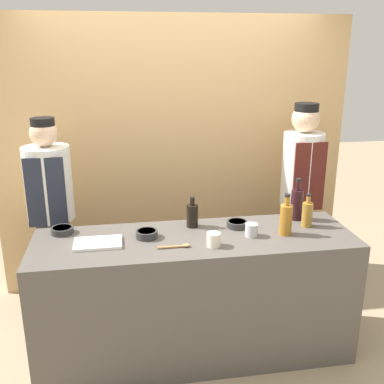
{
  "coord_description": "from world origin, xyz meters",
  "views": [
    {
      "loc": [
        -0.47,
        -2.76,
        2.12
      ],
      "look_at": [
        0.0,
        0.13,
        1.18
      ],
      "focal_mm": 42.0,
      "sensor_mm": 36.0,
      "label": 1
    }
  ],
  "objects_px": {
    "cutting_board": "(98,243)",
    "chef_left": "(52,213)",
    "cup_cream": "(214,240)",
    "chef_right": "(300,194)",
    "bottle_vinegar": "(307,214)",
    "sauce_bowl_white": "(237,224)",
    "bottle_soy": "(192,215)",
    "sauce_bowl_brown": "(147,234)",
    "sauce_bowl_orange": "(62,230)",
    "wooden_spoon": "(177,246)",
    "bottle_amber": "(286,219)",
    "bottle_wine": "(297,203)",
    "cup_steel": "(252,230)"
  },
  "relations": [
    {
      "from": "cutting_board",
      "to": "chef_left",
      "type": "height_order",
      "value": "chef_left"
    },
    {
      "from": "sauce_bowl_white",
      "to": "cutting_board",
      "type": "xyz_separation_m",
      "value": [
        -0.97,
        -0.15,
        -0.02
      ]
    },
    {
      "from": "cutting_board",
      "to": "cup_cream",
      "type": "relative_size",
      "value": 3.39
    },
    {
      "from": "wooden_spoon",
      "to": "bottle_soy",
      "type": "bearing_deg",
      "value": 65.44
    },
    {
      "from": "bottle_amber",
      "to": "chef_right",
      "type": "xyz_separation_m",
      "value": [
        0.41,
        0.74,
        -0.08
      ]
    },
    {
      "from": "wooden_spoon",
      "to": "bottle_vinegar",
      "type": "bearing_deg",
      "value": 12.42
    },
    {
      "from": "sauce_bowl_brown",
      "to": "bottle_amber",
      "type": "relative_size",
      "value": 0.51
    },
    {
      "from": "bottle_vinegar",
      "to": "chef_left",
      "type": "relative_size",
      "value": 0.15
    },
    {
      "from": "wooden_spoon",
      "to": "sauce_bowl_orange",
      "type": "bearing_deg",
      "value": 154.27
    },
    {
      "from": "bottle_soy",
      "to": "bottle_wine",
      "type": "bearing_deg",
      "value": 1.38
    },
    {
      "from": "sauce_bowl_white",
      "to": "chef_left",
      "type": "bearing_deg",
      "value": 157.5
    },
    {
      "from": "sauce_bowl_white",
      "to": "sauce_bowl_orange",
      "type": "xyz_separation_m",
      "value": [
        -1.22,
        0.08,
        -0.0
      ]
    },
    {
      "from": "sauce_bowl_orange",
      "to": "bottle_soy",
      "type": "distance_m",
      "value": 0.91
    },
    {
      "from": "bottle_soy",
      "to": "bottle_vinegar",
      "type": "relative_size",
      "value": 0.93
    },
    {
      "from": "bottle_soy",
      "to": "cutting_board",
      "type": "bearing_deg",
      "value": -162.44
    },
    {
      "from": "wooden_spoon",
      "to": "cutting_board",
      "type": "bearing_deg",
      "value": 165.43
    },
    {
      "from": "sauce_bowl_white",
      "to": "bottle_soy",
      "type": "bearing_deg",
      "value": 168.93
    },
    {
      "from": "sauce_bowl_brown",
      "to": "bottle_wine",
      "type": "height_order",
      "value": "bottle_wine"
    },
    {
      "from": "bottle_vinegar",
      "to": "cutting_board",
      "type": "bearing_deg",
      "value": -176.81
    },
    {
      "from": "sauce_bowl_orange",
      "to": "chef_right",
      "type": "relative_size",
      "value": 0.09
    },
    {
      "from": "bottle_vinegar",
      "to": "cup_steel",
      "type": "height_order",
      "value": "bottle_vinegar"
    },
    {
      "from": "bottle_vinegar",
      "to": "wooden_spoon",
      "type": "distance_m",
      "value": 0.99
    },
    {
      "from": "bottle_wine",
      "to": "chef_left",
      "type": "xyz_separation_m",
      "value": [
        -1.83,
        0.48,
        -0.14
      ]
    },
    {
      "from": "sauce_bowl_white",
      "to": "cup_cream",
      "type": "relative_size",
      "value": 1.63
    },
    {
      "from": "sauce_bowl_orange",
      "to": "bottle_vinegar",
      "type": "xyz_separation_m",
      "value": [
        1.72,
        -0.15,
        0.07
      ]
    },
    {
      "from": "sauce_bowl_brown",
      "to": "cup_cream",
      "type": "bearing_deg",
      "value": -26.38
    },
    {
      "from": "cup_steel",
      "to": "bottle_soy",
      "type": "bearing_deg",
      "value": 147.59
    },
    {
      "from": "cup_steel",
      "to": "chef_left",
      "type": "xyz_separation_m",
      "value": [
        -1.41,
        0.73,
        -0.06
      ]
    },
    {
      "from": "sauce_bowl_white",
      "to": "bottle_soy",
      "type": "relative_size",
      "value": 0.66
    },
    {
      "from": "bottle_wine",
      "to": "bottle_vinegar",
      "type": "bearing_deg",
      "value": -80.97
    },
    {
      "from": "wooden_spoon",
      "to": "cup_steel",
      "type": "bearing_deg",
      "value": 11.29
    },
    {
      "from": "cup_cream",
      "to": "sauce_bowl_brown",
      "type": "bearing_deg",
      "value": 153.62
    },
    {
      "from": "cup_cream",
      "to": "chef_right",
      "type": "distance_m",
      "value": 1.27
    },
    {
      "from": "cup_cream",
      "to": "chef_left",
      "type": "distance_m",
      "value": 1.41
    },
    {
      "from": "sauce_bowl_brown",
      "to": "chef_left",
      "type": "distance_m",
      "value": 0.96
    },
    {
      "from": "bottle_vinegar",
      "to": "cup_cream",
      "type": "height_order",
      "value": "bottle_vinegar"
    },
    {
      "from": "bottle_soy",
      "to": "cup_steel",
      "type": "bearing_deg",
      "value": -32.41
    },
    {
      "from": "bottle_wine",
      "to": "bottle_amber",
      "type": "distance_m",
      "value": 0.32
    },
    {
      "from": "sauce_bowl_brown",
      "to": "bottle_vinegar",
      "type": "distance_m",
      "value": 1.15
    },
    {
      "from": "cutting_board",
      "to": "cup_cream",
      "type": "height_order",
      "value": "cup_cream"
    },
    {
      "from": "bottle_amber",
      "to": "cup_steel",
      "type": "xyz_separation_m",
      "value": [
        -0.24,
        0.01,
        -0.07
      ]
    },
    {
      "from": "bottle_amber",
      "to": "chef_left",
      "type": "height_order",
      "value": "chef_left"
    },
    {
      "from": "bottle_wine",
      "to": "bottle_amber",
      "type": "xyz_separation_m",
      "value": [
        -0.18,
        -0.26,
        -0.01
      ]
    },
    {
      "from": "sauce_bowl_orange",
      "to": "bottle_amber",
      "type": "xyz_separation_m",
      "value": [
        1.51,
        -0.26,
        0.09
      ]
    },
    {
      "from": "sauce_bowl_brown",
      "to": "chef_left",
      "type": "relative_size",
      "value": 0.09
    },
    {
      "from": "bottle_wine",
      "to": "bottle_amber",
      "type": "relative_size",
      "value": 1.09
    },
    {
      "from": "sauce_bowl_orange",
      "to": "bottle_amber",
      "type": "distance_m",
      "value": 1.54
    },
    {
      "from": "cutting_board",
      "to": "chef_right",
      "type": "xyz_separation_m",
      "value": [
        1.68,
        0.71,
        0.02
      ]
    },
    {
      "from": "wooden_spoon",
      "to": "sauce_bowl_white",
      "type": "bearing_deg",
      "value": 30.62
    },
    {
      "from": "bottle_amber",
      "to": "cup_cream",
      "type": "xyz_separation_m",
      "value": [
        -0.53,
        -0.11,
        -0.07
      ]
    }
  ]
}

